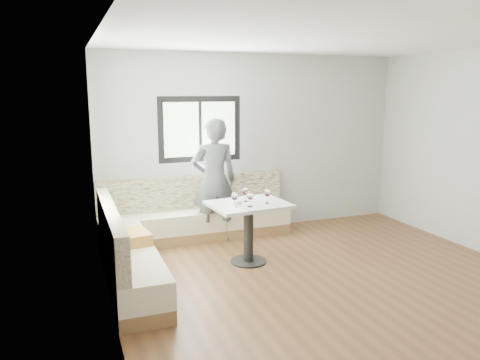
% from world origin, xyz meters
% --- Properties ---
extents(room, '(5.01, 5.01, 2.81)m').
position_xyz_m(room, '(-0.08, 0.08, 1.41)').
color(room, brown).
rests_on(room, ground).
extents(banquette, '(2.90, 2.80, 0.95)m').
position_xyz_m(banquette, '(-1.59, 1.63, 0.33)').
color(banquette, brown).
rests_on(banquette, ground).
extents(table, '(1.05, 0.85, 0.81)m').
position_xyz_m(table, '(-0.68, 1.04, 0.60)').
color(table, black).
rests_on(table, ground).
extents(person, '(0.71, 0.50, 1.85)m').
position_xyz_m(person, '(-0.82, 2.05, 0.92)').
color(person, '#46494E').
rests_on(person, ground).
extents(olive_ramekin, '(0.11, 0.11, 0.05)m').
position_xyz_m(olive_ramekin, '(-0.83, 1.05, 0.83)').
color(olive_ramekin, white).
rests_on(olive_ramekin, table).
extents(wine_glass_a, '(0.09, 0.09, 0.19)m').
position_xyz_m(wine_glass_a, '(-0.92, 0.90, 0.94)').
color(wine_glass_a, white).
rests_on(wine_glass_a, table).
extents(wine_glass_b, '(0.09, 0.09, 0.19)m').
position_xyz_m(wine_glass_b, '(-0.73, 0.85, 0.94)').
color(wine_glass_b, white).
rests_on(wine_glass_b, table).
extents(wine_glass_c, '(0.09, 0.09, 0.19)m').
position_xyz_m(wine_glass_c, '(-0.46, 0.94, 0.94)').
color(wine_glass_c, white).
rests_on(wine_glass_c, table).
extents(wine_glass_d, '(0.09, 0.09, 0.19)m').
position_xyz_m(wine_glass_d, '(-0.68, 1.14, 0.94)').
color(wine_glass_d, white).
rests_on(wine_glass_d, table).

